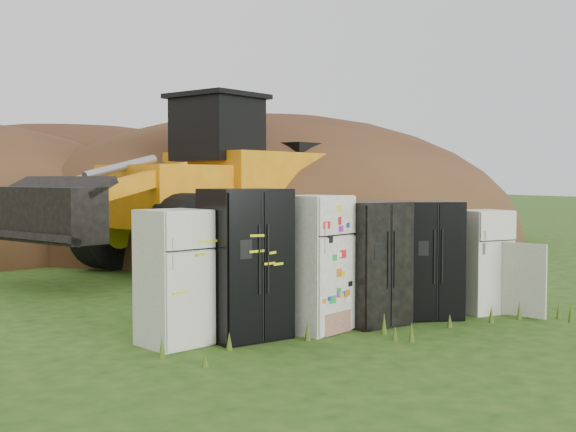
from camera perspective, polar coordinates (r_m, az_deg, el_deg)
name	(u,v)px	position (r m, az deg, el deg)	size (l,w,h in m)	color
ground	(348,326)	(10.08, 4.75, -8.69)	(120.00, 120.00, 0.00)	#214713
fridge_leftmost	(174,278)	(8.94, -9.02, -4.82)	(0.73, 0.70, 1.66)	white
fridge_black_side	(245,264)	(9.22, -3.40, -3.77)	(1.00, 0.79, 1.91)	black
fridge_sticker	(314,263)	(9.65, 2.07, -3.76)	(0.81, 0.75, 1.81)	white
fridge_dark_mid	(372,263)	(10.12, 6.66, -3.73)	(0.88, 0.71, 1.72)	black
fridge_black_right	(429,260)	(10.75, 11.09, -3.40)	(0.85, 0.71, 1.70)	black
fridge_open_door	(482,261)	(11.38, 15.09, -3.47)	(0.71, 0.65, 1.56)	white
wheel_loader	(186,180)	(16.33, -8.08, 2.83)	(8.28, 3.35, 4.00)	orange
dirt_mound_right	(275,243)	(22.71, -1.00, -2.15)	(17.13, 12.56, 8.05)	#412214
dirt_mound_back	(75,236)	(26.50, -16.48, -1.54)	(19.89, 13.26, 7.84)	#412214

